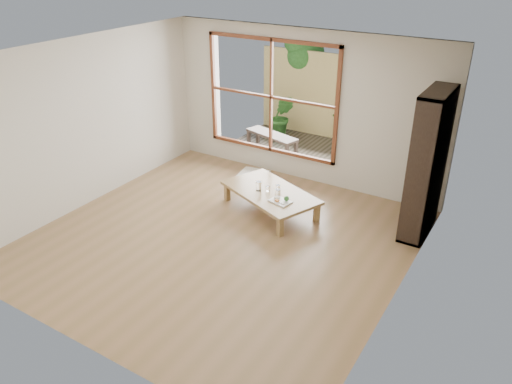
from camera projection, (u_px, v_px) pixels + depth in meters
ground at (222, 239)px, 7.16m from camera, size 5.00×5.00×0.00m
low_table at (270, 194)px, 7.78m from camera, size 1.75×1.38×0.34m
floor_cushion at (253, 175)px, 9.00m from camera, size 0.58×0.58×0.07m
bookshelf at (427, 165)px, 6.89m from camera, size 0.34×0.95×2.10m
glass_tall at (259, 186)px, 7.75m from camera, size 0.08×0.08×0.15m
glass_mid at (278, 193)px, 7.58m from camera, size 0.08×0.08×0.11m
glass_short at (278, 188)px, 7.78m from camera, size 0.07×0.07×0.09m
glass_small at (268, 189)px, 7.76m from camera, size 0.06×0.06×0.08m
food_tray at (282, 201)px, 7.44m from camera, size 0.36×0.29×0.10m
deck at (298, 151)px, 10.15m from camera, size 2.80×2.00×0.05m
garden_bench at (272, 137)px, 9.93m from camera, size 1.21×0.63×0.37m
bamboo_fence at (322, 96)px, 10.50m from camera, size 2.80×0.06×1.80m
shrub_right at (352, 126)px, 10.17m from camera, size 0.78×0.69×0.83m
shrub_left at (282, 116)px, 10.60m from camera, size 0.62×0.57×0.91m
garden_tree at (301, 55)px, 10.72m from camera, size 1.04×0.85×2.22m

